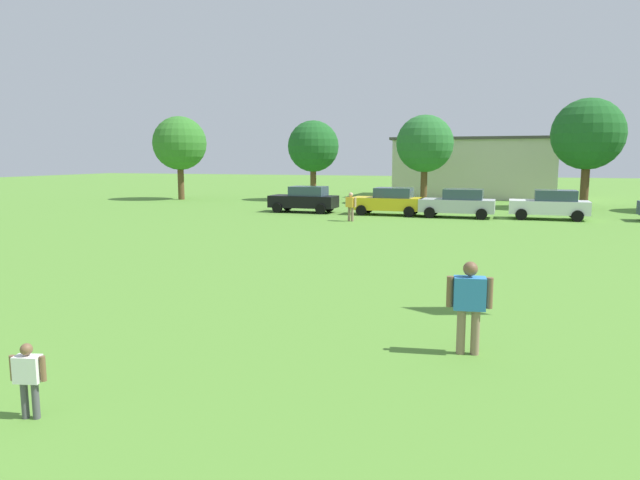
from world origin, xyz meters
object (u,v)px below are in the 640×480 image
at_px(tree_center, 425,144).
at_px(bystander_near_trees, 351,204).
at_px(adult_bystander, 469,300).
at_px(tree_right, 588,134).
at_px(parked_car_yellow_1, 389,201).
at_px(tree_far_left, 180,144).
at_px(parked_car_white_3, 550,204).
at_px(parked_car_black_0, 305,199).
at_px(child_kite_flyer, 28,374).
at_px(tree_left, 313,147).
at_px(parked_car_silver_2, 458,203).

bearing_deg(tree_center, bystander_near_trees, -98.76).
bearing_deg(adult_bystander, tree_right, 72.17).
relative_size(parked_car_yellow_1, tree_far_left, 0.62).
distance_m(parked_car_white_3, tree_far_left, 29.70).
bearing_deg(parked_car_black_0, child_kite_flyer, 102.73).
height_order(bystander_near_trees, parked_car_black_0, parked_car_black_0).
bearing_deg(parked_car_white_3, child_kite_flyer, 74.36).
relative_size(parked_car_white_3, tree_right, 0.57).
height_order(parked_car_white_3, tree_far_left, tree_far_left).
bearing_deg(child_kite_flyer, parked_car_black_0, 88.91).
xyz_separation_m(adult_bystander, tree_left, (-14.93, 34.75, 3.41)).
bearing_deg(parked_car_silver_2, bystander_near_trees, 35.60).
distance_m(bystander_near_trees, tree_center, 14.09).
relative_size(bystander_near_trees, tree_right, 0.21).
bearing_deg(parked_car_white_3, tree_left, -29.14).
bearing_deg(tree_center, parked_car_white_3, -46.59).
xyz_separation_m(tree_left, tree_right, (20.35, -1.92, 0.65)).
bearing_deg(parked_car_silver_2, tree_far_left, -18.13).
bearing_deg(tree_right, tree_center, 174.81).
bearing_deg(parked_car_black_0, tree_left, -73.92).
bearing_deg(parked_car_black_0, parked_car_silver_2, 178.81).
height_order(bystander_near_trees, tree_far_left, tree_far_left).
bearing_deg(child_kite_flyer, tree_center, 76.58).
xyz_separation_m(bystander_near_trees, parked_car_silver_2, (5.49, 3.93, -0.09)).
distance_m(adult_bystander, parked_car_black_0, 27.27).
height_order(child_kite_flyer, adult_bystander, adult_bystander).
bearing_deg(bystander_near_trees, adult_bystander, -42.90).
distance_m(child_kite_flyer, bystander_near_trees, 24.98).
relative_size(adult_bystander, tree_far_left, 0.24).
relative_size(parked_car_silver_2, tree_left, 0.66).
relative_size(parked_car_silver_2, parked_car_white_3, 1.00).
bearing_deg(parked_car_yellow_1, bystander_near_trees, 72.24).
height_order(adult_bystander, parked_car_silver_2, adult_bystander).
bearing_deg(tree_far_left, child_kite_flyer, -60.86).
height_order(child_kite_flyer, parked_car_silver_2, parked_car_silver_2).
bearing_deg(adult_bystander, bystander_near_trees, 102.41).
xyz_separation_m(parked_car_silver_2, tree_right, (7.69, 8.53, 4.21)).
bearing_deg(tree_center, child_kite_flyer, -89.61).
bearing_deg(parked_car_silver_2, adult_bystander, 95.34).
bearing_deg(parked_car_white_3, tree_right, -108.24).
distance_m(bystander_near_trees, tree_far_left, 21.76).
height_order(child_kite_flyer, bystander_near_trees, bystander_near_trees).
distance_m(adult_bystander, parked_car_white_3, 25.02).
bearing_deg(parked_car_black_0, tree_center, -123.97).
xyz_separation_m(bystander_near_trees, tree_right, (13.18, 12.46, 4.11)).
xyz_separation_m(child_kite_flyer, tree_left, (-9.51, 39.26, 3.78)).
distance_m(child_kite_flyer, tree_right, 39.13).
bearing_deg(tree_center, tree_right, -5.19).
distance_m(adult_bystander, tree_center, 34.49).
xyz_separation_m(child_kite_flyer, parked_car_black_0, (-6.55, 29.00, 0.23)).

